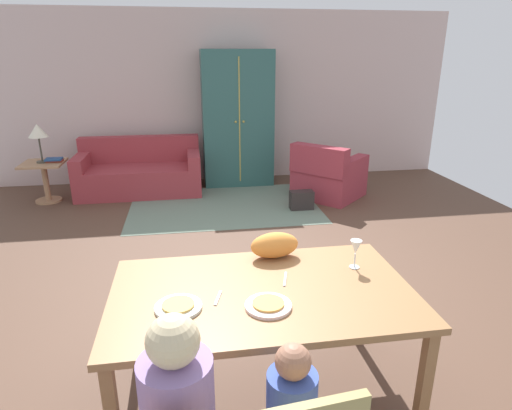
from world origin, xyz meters
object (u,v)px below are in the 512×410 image
Objects in this scene: dining_table at (262,300)px; plate_near_man at (178,307)px; couch at (140,173)px; book_upper at (54,159)px; wine_glass at (356,248)px; cat at (275,245)px; handbag at (302,200)px; side_table at (45,176)px; armchair at (328,176)px; armoire at (237,119)px; plate_near_child at (268,306)px; table_lamp at (38,132)px; book_lower at (55,161)px.

dining_table is 0.49m from plate_near_man.
book_upper is (-1.14, -0.26, 0.32)m from couch.
wine_glass is 0.52m from cat.
book_upper is at bearing -167.07° from couch.
book_upper is 0.69× the size of handbag.
side_table is (-1.95, 4.36, -0.39)m from plate_near_man.
couch is 1.51× the size of armchair.
cat is 1.00× the size of handbag.
plate_near_man is 4.99m from armoire.
plate_near_man reaches higher than handbag.
armoire reaches higher than wine_glass.
plate_near_man reaches higher than dining_table.
plate_near_child reaches higher than book_upper.
armchair is 0.58× the size of armoire.
armchair is at bearing 66.72° from dining_table.
armchair is (1.48, 3.39, -0.53)m from cat.
table_lamp is at bearing -168.70° from couch.
wine_glass reaches higher than cat.
dining_table is 1.42× the size of armchair.
cat is at bearing -57.87° from book_lower.
plate_near_man reaches higher than book_lower.
couch is at bearing 12.93° from book_upper.
cat reaches higher than side_table.
plate_near_child is at bearing -107.72° from handbag.
armoire is (-1.22, 0.98, 0.73)m from armchair.
plate_near_child is 0.14× the size of couch.
cat is 0.55× the size of side_table.
wine_glass reaches higher than dining_table.
table_lamp reaches higher than cat.
armoire is 3.89× the size of table_lamp.
plate_near_child is at bearing -109.73° from cat.
cat is (0.15, 0.59, 0.08)m from plate_near_child.
book_upper is at bearing 112.43° from plate_near_man.
book_upper is (-2.27, 4.23, -0.07)m from dining_table.
armoire reaches higher than armchair.
plate_near_man and plate_near_child have the same top height.
wine_glass is 3.29m from handbag.
dining_table is at bearing -61.95° from book_lower.
book_lower is (-2.42, 3.85, -0.25)m from cat.
armoire is (-0.20, 4.60, 0.16)m from wine_glass.
plate_near_man reaches higher than side_table.
wine_glass is 5.07m from table_lamp.
armoire is at bearing 79.71° from plate_near_man.
plate_near_man is 1.14× the size of book_upper.
side_table is at bearing 119.76° from dining_table.
plate_near_man is 4.47m from armchair.
handbag is (0.71, -1.44, -0.92)m from armoire.
side_table is (-4.06, 0.44, 0.06)m from armchair.
cat is 0.59× the size of table_lamp.
armoire is 3.62× the size of side_table.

